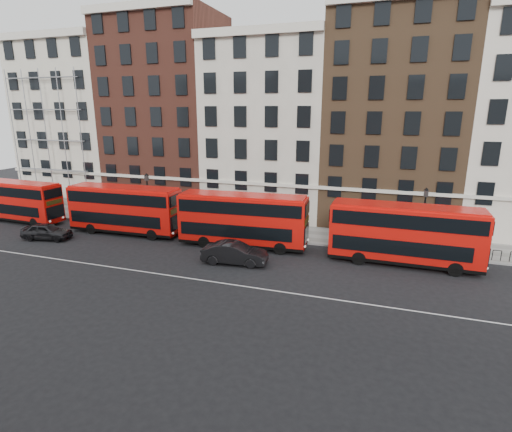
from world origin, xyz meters
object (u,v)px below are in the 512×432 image
(bus_a, at_px, (17,200))
(bus_c, at_px, (242,219))
(bus_b, at_px, (124,209))
(bus_d, at_px, (404,233))
(car_front, at_px, (235,253))
(car_rear, at_px, (47,231))

(bus_a, bearing_deg, bus_c, 2.32)
(bus_a, height_order, bus_b, bus_b)
(bus_d, xyz_separation_m, car_front, (-12.22, -3.89, -1.66))
(bus_d, bearing_deg, bus_a, -179.47)
(car_rear, height_order, car_front, car_front)
(bus_d, height_order, car_rear, bus_d)
(bus_c, bearing_deg, car_rear, -171.51)
(bus_b, xyz_separation_m, bus_d, (24.93, 0.00, 0.05))
(bus_a, relative_size, bus_b, 0.94)
(bus_a, xyz_separation_m, car_front, (26.00, -3.89, -1.46))
(car_rear, relative_size, car_front, 0.88)
(bus_a, bearing_deg, bus_d, 2.32)
(bus_a, distance_m, bus_b, 13.29)
(bus_c, xyz_separation_m, car_rear, (-17.63, -3.85, -1.72))
(bus_b, height_order, bus_d, bus_d)
(bus_c, height_order, car_front, bus_c)
(bus_b, distance_m, bus_c, 11.90)
(bus_a, relative_size, car_rear, 2.32)
(bus_d, relative_size, car_rear, 2.50)
(bus_b, bearing_deg, car_rear, -147.79)
(bus_c, distance_m, bus_d, 13.03)
(bus_a, height_order, car_rear, bus_a)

